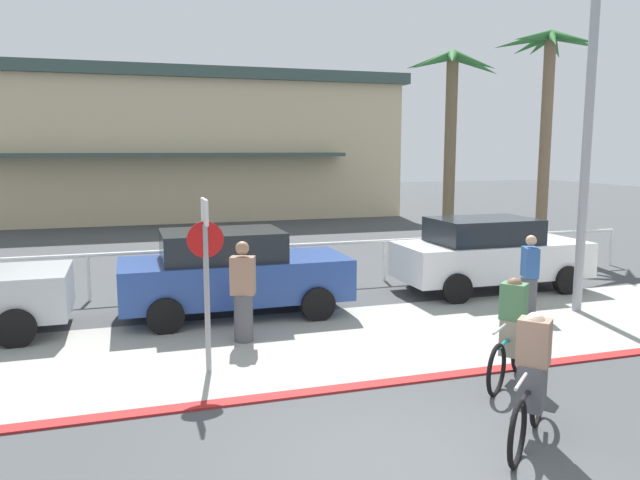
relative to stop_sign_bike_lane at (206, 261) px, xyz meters
The scene contains 15 objects.
ground_plane 7.01m from the stop_sign_bike_lane, 76.77° to the left, with size 80.00×80.00×0.00m, color #424447.
sidewalk_strip 2.43m from the stop_sign_bike_lane, 28.04° to the left, with size 44.00×4.00×0.02m, color #9E9E93.
curb_paint 2.56m from the stop_sign_bike_lane, 36.90° to the right, with size 44.00×0.24×0.03m, color maroon.
building_backdrop 22.92m from the stop_sign_bike_lane, 87.73° to the left, with size 22.10×9.84×6.77m.
rail_fence 5.43m from the stop_sign_bike_lane, 73.10° to the left, with size 20.79×0.08×1.04m.
stop_sign_bike_lane is the anchor object (origin of this frame).
streetlight_curb 8.05m from the stop_sign_bike_lane, ahead, with size 0.24×2.54×7.50m.
palm_tree_2 12.44m from the stop_sign_bike_lane, 44.57° to the left, with size 3.02×2.96×6.24m.
palm_tree_3 14.74m from the stop_sign_bike_lane, 34.40° to the left, with size 3.71×3.27×6.93m.
car_blue_2 3.29m from the stop_sign_bike_lane, 74.07° to the left, with size 4.40×2.02×1.69m.
car_white_3 7.73m from the stop_sign_bike_lane, 26.50° to the left, with size 4.40×2.02×1.69m.
cyclist_black_0 4.60m from the stop_sign_bike_lane, 45.04° to the right, with size 1.38×1.28×1.50m.
cyclist_teal_1 4.45m from the stop_sign_bike_lane, 20.64° to the right, with size 1.45×1.20×1.50m.
pedestrian_0 1.74m from the stop_sign_bike_lane, 59.66° to the left, with size 0.47×0.41×1.74m.
pedestrian_1 6.64m from the stop_sign_bike_lane, 11.69° to the left, with size 0.41×0.47×1.59m.
Camera 1 is at (-2.60, -5.36, 3.26)m, focal length 34.60 mm.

